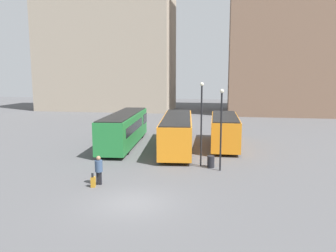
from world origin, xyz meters
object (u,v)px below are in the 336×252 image
Objects in this scene: bus_0 at (125,128)px; bus_2 at (225,129)px; bus_1 at (177,131)px; lamp_post_0 at (201,118)px; trash_bin at (211,162)px; lamp_post_1 at (221,123)px; traveler at (99,168)px; suitcase at (93,182)px.

bus_2 is at bearing -87.70° from bus_0.
bus_1 is 6.58m from lamp_post_0.
bus_1 is 14.93× the size of trash_bin.
lamp_post_1 is (9.18, -7.33, 1.68)m from bus_0.
bus_2 is 5.22× the size of traveler.
traveler is at bearing -28.94° from suitcase.
trash_bin is (3.33, -6.03, -1.19)m from bus_1.
lamp_post_1 is (7.24, 4.29, 2.29)m from traveler.
lamp_post_1 reaches higher than suitcase.
lamp_post_0 is at bearing -55.50° from traveler.
bus_2 reaches higher than trash_bin.
bus_0 is at bearing 95.59° from bus_2.
suitcase is 0.15× the size of lamp_post_0.
bus_1 is at bearing 120.73° from lamp_post_1.
bus_2 is 1.53× the size of lamp_post_0.
lamp_post_1 is (7.42, 4.77, 3.03)m from suitcase.
traveler is 8.72m from lamp_post_1.
bus_1 is 4.64m from bus_2.
bus_0 is 14.48× the size of trash_bin.
traveler is at bearing -149.34° from lamp_post_1.
lamp_post_1 reaches higher than trash_bin.
trash_bin is at bearing -60.62° from traveler.
bus_2 is 7.94m from lamp_post_0.
bus_1 reaches higher than traveler.
lamp_post_0 reaches higher than bus_2.
trash_bin is at bearing -22.44° from lamp_post_0.
suitcase is at bearing -176.59° from bus_0.
bus_0 is 9.53m from bus_2.
traveler is (-3.23, -11.04, -0.55)m from bus_1.
suitcase is 8.70m from trash_bin.
suitcase is at bearing 157.32° from bus_1.
trash_bin is (8.50, -6.62, -1.25)m from bus_0.
lamp_post_1 is at bearing -65.21° from suitcase.
lamp_post_0 reaches higher than bus_1.
bus_2 is at bearing -38.05° from suitcase.
bus_2 is at bearing 83.01° from trash_bin.
lamp_post_0 is 1.77m from lamp_post_1.
traveler is (1.94, -11.63, -0.61)m from bus_0.
bus_2 reaches higher than suitcase.
lamp_post_0 is 7.21× the size of trash_bin.
lamp_post_0 is (6.00, 5.80, 3.26)m from suitcase.
traveler is 0.91m from suitcase.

